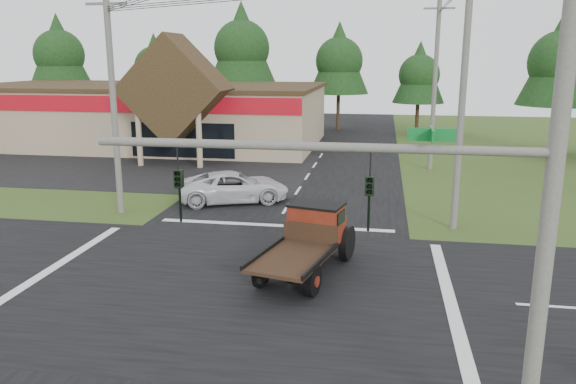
# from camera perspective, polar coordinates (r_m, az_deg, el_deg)

# --- Properties ---
(ground) EXTENTS (120.00, 120.00, 0.00)m
(ground) POSITION_cam_1_polar(r_m,az_deg,el_deg) (19.30, -5.30, -9.45)
(ground) COLOR #374B1B
(ground) RESTS_ON ground
(road_ns) EXTENTS (12.00, 120.00, 0.02)m
(road_ns) POSITION_cam_1_polar(r_m,az_deg,el_deg) (19.29, -5.30, -9.43)
(road_ns) COLOR black
(road_ns) RESTS_ON ground
(road_ew) EXTENTS (120.00, 12.00, 0.02)m
(road_ew) POSITION_cam_1_polar(r_m,az_deg,el_deg) (19.29, -5.30, -9.42)
(road_ew) COLOR black
(road_ew) RESTS_ON ground
(parking_apron) EXTENTS (28.00, 14.00, 0.02)m
(parking_apron) POSITION_cam_1_polar(r_m,az_deg,el_deg) (41.37, -17.44, 2.46)
(parking_apron) COLOR black
(parking_apron) RESTS_ON ground
(cvs_building) EXTENTS (30.40, 18.20, 9.19)m
(cvs_building) POSITION_cam_1_polar(r_m,az_deg,el_deg) (51.19, -14.05, 7.82)
(cvs_building) COLOR tan
(cvs_building) RESTS_ON ground
(traffic_signal_mast) EXTENTS (8.12, 0.24, 7.00)m
(traffic_signal_mast) POSITION_cam_1_polar(r_m,az_deg,el_deg) (10.19, 15.57, -4.65)
(traffic_signal_mast) COLOR #595651
(traffic_signal_mast) RESTS_ON ground
(utility_pole_nr) EXTENTS (2.00, 0.30, 11.00)m
(utility_pole_nr) POSITION_cam_1_polar(r_m,az_deg,el_deg) (10.22, 25.41, 1.62)
(utility_pole_nr) COLOR #595651
(utility_pole_nr) RESTS_ON ground
(utility_pole_nw) EXTENTS (2.00, 0.30, 10.50)m
(utility_pole_nw) POSITION_cam_1_polar(r_m,az_deg,el_deg) (28.24, -17.32, 8.61)
(utility_pole_nw) COLOR #595651
(utility_pole_nw) RESTS_ON ground
(utility_pole_ne) EXTENTS (2.00, 0.30, 11.50)m
(utility_pole_ne) POSITION_cam_1_polar(r_m,az_deg,el_deg) (25.41, 17.31, 9.26)
(utility_pole_ne) COLOR #595651
(utility_pole_ne) RESTS_ON ground
(utility_pole_n) EXTENTS (2.00, 0.30, 11.20)m
(utility_pole_n) POSITION_cam_1_polar(r_m,az_deg,el_deg) (39.32, 14.68, 10.51)
(utility_pole_n) COLOR #595651
(utility_pole_n) RESTS_ON ground
(tree_row_a) EXTENTS (6.72, 6.72, 12.12)m
(tree_row_a) POSITION_cam_1_polar(r_m,az_deg,el_deg) (66.85, -22.25, 13.02)
(tree_row_a) COLOR #332316
(tree_row_a) RESTS_ON ground
(tree_row_b) EXTENTS (5.60, 5.60, 10.10)m
(tree_row_b) POSITION_cam_1_polar(r_m,az_deg,el_deg) (64.09, -13.37, 12.45)
(tree_row_b) COLOR #332316
(tree_row_b) RESTS_ON ground
(tree_row_c) EXTENTS (7.28, 7.28, 13.13)m
(tree_row_c) POSITION_cam_1_polar(r_m,az_deg,el_deg) (59.98, -4.72, 14.64)
(tree_row_c) COLOR #332316
(tree_row_c) RESTS_ON ground
(tree_row_d) EXTENTS (6.16, 6.16, 11.11)m
(tree_row_d) POSITION_cam_1_polar(r_m,az_deg,el_deg) (59.33, 5.22, 13.34)
(tree_row_d) COLOR #332316
(tree_row_d) RESTS_ON ground
(tree_row_e) EXTENTS (5.04, 5.04, 9.09)m
(tree_row_e) POSITION_cam_1_polar(r_m,az_deg,el_deg) (57.26, 13.20, 11.70)
(tree_row_e) COLOR #332316
(tree_row_e) RESTS_ON ground
(tree_side_ne) EXTENTS (6.16, 6.16, 11.11)m
(tree_side_ne) POSITION_cam_1_polar(r_m,az_deg,el_deg) (48.99, 25.99, 12.04)
(tree_side_ne) COLOR #332316
(tree_side_ne) RESTS_ON ground
(antique_flatbed_truck) EXTENTS (3.41, 6.00, 2.36)m
(antique_flatbed_truck) POSITION_cam_1_polar(r_m,az_deg,el_deg) (19.78, 1.75, -5.15)
(antique_flatbed_truck) COLOR #561A0C
(antique_flatbed_truck) RESTS_ON ground
(white_pickup) EXTENTS (6.37, 4.56, 1.61)m
(white_pickup) POSITION_cam_1_polar(r_m,az_deg,el_deg) (29.97, -5.52, 0.53)
(white_pickup) COLOR silver
(white_pickup) RESTS_ON ground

